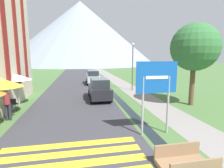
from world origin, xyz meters
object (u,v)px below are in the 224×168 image
at_px(footbridge, 185,163).
at_px(cafe_umbrella_middle_yellow, 2,83).
at_px(parked_car_far, 93,77).
at_px(streetlamp, 133,63).
at_px(road_sign, 156,85).
at_px(parked_car_near, 99,89).
at_px(cafe_umbrella_rear_white, 17,77).
at_px(person_standing_terrace, 7,103).
at_px(cafe_chair_far_left, 14,103).
at_px(cafe_chair_middle, 9,109).
at_px(tree_by_path, 195,48).

distance_m(footbridge, cafe_umbrella_middle_yellow, 10.53).
height_order(parked_car_far, streetlamp, streetlamp).
distance_m(road_sign, footbridge, 3.43).
bearing_deg(footbridge, parked_car_near, 99.10).
bearing_deg(cafe_umbrella_rear_white, road_sign, -39.73).
relative_size(road_sign, person_standing_terrace, 1.95).
distance_m(footbridge, cafe_chair_far_left, 11.07).
distance_m(cafe_chair_middle, person_standing_terrace, 0.79).
relative_size(cafe_umbrella_rear_white, tree_by_path, 0.39).
distance_m(footbridge, tree_by_path, 9.48).
bearing_deg(cafe_chair_middle, tree_by_path, -3.29).
distance_m(cafe_chair_middle, cafe_umbrella_rear_white, 3.18).
bearing_deg(parked_car_near, cafe_chair_far_left, -161.34).
bearing_deg(parked_car_far, tree_by_path, -61.34).
bearing_deg(cafe_umbrella_middle_yellow, tree_by_path, 0.70).
distance_m(parked_car_far, person_standing_terrace, 14.09).
bearing_deg(person_standing_terrace, streetlamp, 37.45).
bearing_deg(person_standing_terrace, parked_car_near, 34.76).
bearing_deg(tree_by_path, cafe_umbrella_middle_yellow, -179.30).
xyz_separation_m(cafe_umbrella_rear_white, person_standing_terrace, (0.42, -3.30, -1.10)).
height_order(person_standing_terrace, streetlamp, streetlamp).
xyz_separation_m(road_sign, person_standing_terrace, (-7.53, 3.30, -1.32)).
xyz_separation_m(road_sign, cafe_chair_far_left, (-7.88, 5.24, -1.83)).
bearing_deg(streetlamp, cafe_chair_far_left, -151.23).
bearing_deg(footbridge, cafe_chair_middle, 138.82).
relative_size(parked_car_near, cafe_chair_far_left, 4.71).
relative_size(road_sign, streetlamp, 0.68).
distance_m(cafe_umbrella_middle_yellow, person_standing_terrace, 1.40).
height_order(cafe_chair_far_left, cafe_umbrella_middle_yellow, cafe_umbrella_middle_yellow).
height_order(cafe_chair_middle, streetlamp, streetlamp).
bearing_deg(footbridge, tree_by_path, 53.98).
xyz_separation_m(road_sign, parked_car_near, (-1.76, 7.30, -1.44)).
relative_size(road_sign, cafe_umbrella_rear_white, 1.47).
relative_size(parked_car_far, streetlamp, 0.81).
distance_m(road_sign, cafe_umbrella_rear_white, 10.34).
bearing_deg(footbridge, person_standing_terrace, 140.87).
xyz_separation_m(road_sign, tree_by_path, (4.87, 4.23, 1.95)).
relative_size(cafe_chair_far_left, cafe_chair_middle, 1.00).
bearing_deg(cafe_chair_far_left, road_sign, -30.92).
bearing_deg(parked_car_near, parked_car_far, 88.97).
distance_m(parked_car_near, cafe_chair_middle, 6.84).
xyz_separation_m(parked_car_far, streetlamp, (3.89, -5.26, 2.10)).
bearing_deg(person_standing_terrace, cafe_chair_far_left, 100.30).
bearing_deg(cafe_chair_middle, person_standing_terrace, -80.34).
bearing_deg(road_sign, footbridge, -93.41).
distance_m(cafe_chair_far_left, streetlamp, 11.86).
xyz_separation_m(footbridge, parked_car_far, (-1.44, 18.77, 0.68)).
height_order(parked_car_near, cafe_umbrella_rear_white, cafe_umbrella_rear_white).
bearing_deg(parked_car_near, cafe_umbrella_middle_yellow, -152.67).
distance_m(parked_car_near, cafe_chair_far_left, 6.47).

